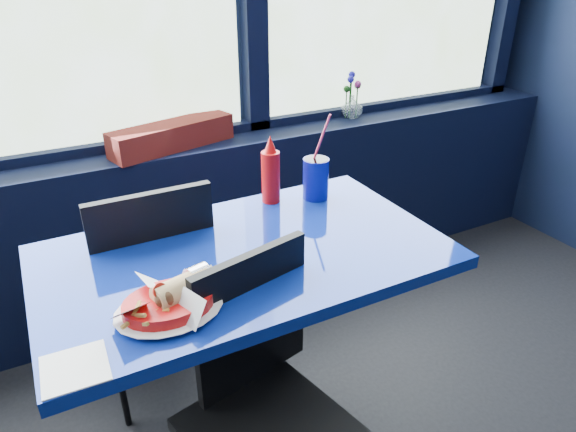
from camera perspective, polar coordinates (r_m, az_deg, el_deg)
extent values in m
cube|color=black|center=(2.40, -19.52, -3.09)|extent=(5.00, 0.26, 0.80)
cube|color=black|center=(2.31, -21.44, 6.67)|extent=(4.80, 0.08, 0.06)
cylinder|color=black|center=(2.03, -3.94, -22.01)|extent=(0.44, 0.44, 0.03)
cylinder|color=black|center=(1.79, -4.28, -15.20)|extent=(0.12, 0.12, 0.68)
cube|color=navy|center=(1.56, -4.77, -4.53)|extent=(1.20, 0.70, 0.04)
cube|color=black|center=(1.48, -2.28, -22.62)|extent=(0.46, 0.46, 0.04)
cube|color=black|center=(1.45, -4.04, -11.35)|extent=(0.36, 0.11, 0.42)
cylinder|color=black|center=(1.80, -1.32, -21.40)|extent=(0.02, 0.02, 0.39)
cube|color=black|center=(1.99, -15.10, -7.77)|extent=(0.41, 0.41, 0.04)
cube|color=black|center=(1.70, -14.43, -4.43)|extent=(0.39, 0.03, 0.45)
cylinder|color=black|center=(2.29, -11.20, -9.16)|extent=(0.02, 0.02, 0.42)
cylinder|color=black|center=(2.02, -8.13, -14.49)|extent=(0.02, 0.02, 0.42)
cylinder|color=black|center=(2.25, -19.88, -11.25)|extent=(0.02, 0.02, 0.42)
cylinder|color=black|center=(1.98, -18.12, -17.06)|extent=(0.02, 0.02, 0.42)
cube|color=maroon|center=(2.26, -12.72, 8.71)|extent=(0.56, 0.27, 0.11)
imported|color=silver|center=(2.66, 7.14, 11.92)|extent=(0.11, 0.12, 0.11)
cylinder|color=#1E5919|center=(2.64, 6.85, 12.61)|extent=(0.01, 0.01, 0.18)
sphere|color=#2621C1|center=(2.62, 6.98, 14.83)|extent=(0.03, 0.03, 0.03)
cylinder|color=#1E5919|center=(2.66, 7.64, 12.38)|extent=(0.01, 0.01, 0.16)
sphere|color=#E041A1|center=(2.64, 7.77, 14.33)|extent=(0.03, 0.03, 0.03)
cylinder|color=#1E5919|center=(2.67, 6.97, 12.93)|extent=(0.01, 0.01, 0.20)
sphere|color=#2621C1|center=(2.64, 7.11, 15.32)|extent=(0.03, 0.03, 0.03)
cylinder|color=#1E5919|center=(2.65, 6.46, 12.15)|extent=(0.01, 0.01, 0.13)
sphere|color=#1E5919|center=(2.63, 6.55, 13.85)|extent=(0.03, 0.03, 0.03)
cylinder|color=#1E5919|center=(2.68, 7.63, 12.37)|extent=(0.01, 0.01, 0.14)
sphere|color=#1E5919|center=(2.66, 7.74, 14.18)|extent=(0.03, 0.03, 0.03)
cylinder|color=red|center=(1.32, -13.10, -9.67)|extent=(0.26, 0.26, 0.04)
cylinder|color=white|center=(1.32, -13.05, -10.01)|extent=(0.25, 0.25, 0.00)
cylinder|color=white|center=(1.34, -9.86, -6.96)|extent=(0.07, 0.09, 0.07)
sphere|color=#50321B|center=(1.28, -13.45, -8.92)|extent=(0.05, 0.05, 0.05)
cylinder|color=red|center=(1.28, -14.01, -8.12)|extent=(0.05, 0.05, 0.01)
cylinder|color=red|center=(1.81, -1.93, 4.34)|extent=(0.07, 0.07, 0.19)
cone|color=red|center=(1.77, -2.00, 8.01)|extent=(0.04, 0.04, 0.06)
cylinder|color=#0C128D|center=(1.85, 3.10, 4.19)|extent=(0.09, 0.09, 0.15)
cylinder|color=black|center=(1.82, 3.15, 6.24)|extent=(0.08, 0.08, 0.01)
cylinder|color=#EC3155|center=(1.80, 3.60, 8.21)|extent=(0.05, 0.06, 0.20)
cube|color=white|center=(1.24, -22.61, -15.35)|extent=(0.14, 0.14, 0.00)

